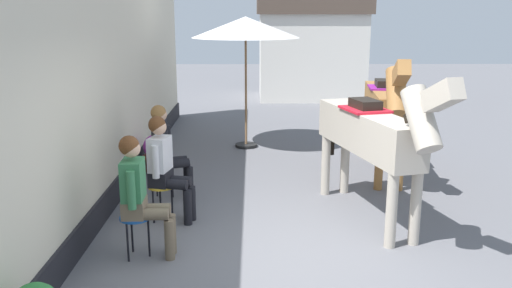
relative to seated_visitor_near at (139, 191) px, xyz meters
name	(u,v)px	position (x,y,z in m)	size (l,w,h in m)	color
ground_plane	(280,180)	(1.68, 2.80, -0.78)	(40.00, 40.00, 0.00)	slate
pub_facade_wall	(89,102)	(-0.87, 1.30, 0.76)	(0.34, 14.00, 3.40)	beige
distant_cottage	(311,40)	(3.08, 11.51, 1.02)	(3.40, 2.60, 3.50)	silver
seated_visitor_near	(139,191)	(0.00, 0.00, 0.00)	(0.61, 0.49, 1.39)	#194C99
seated_visitor_middle	(165,163)	(0.11, 1.07, 0.00)	(0.61, 0.48, 1.39)	gold
seated_visitor_far	(166,147)	(-0.02, 1.95, 0.00)	(0.61, 0.49, 1.39)	black
saddled_horse_near	(372,134)	(2.75, 1.09, 0.38)	(1.06, 2.93, 2.06)	#B2A899
saddled_horse_far	(385,106)	(3.41, 3.14, 0.38)	(0.68, 2.99, 2.06)	#9E6B38
flower_planter_farthest	(155,152)	(-0.43, 3.30, -0.44)	(0.43, 0.43, 0.64)	#A85638
cafe_parasol	(246,28)	(1.10, 5.02, 1.59)	(2.10, 2.10, 2.58)	black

